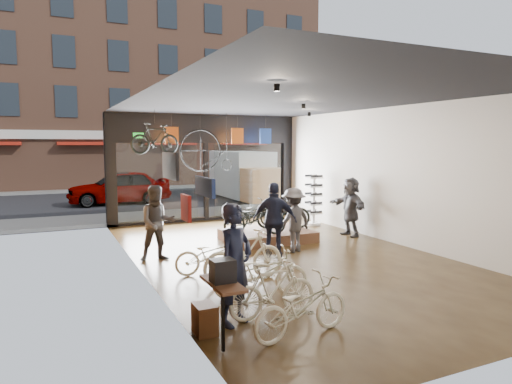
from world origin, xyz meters
TOP-DOWN VIEW (x-y plane):
  - ground_plane at (0.00, 0.00)m, footprint 7.00×12.00m
  - ceiling at (0.00, 0.00)m, footprint 7.00×12.00m
  - wall_left at (-3.52, 0.00)m, footprint 0.04×12.00m
  - wall_right at (3.52, 0.00)m, footprint 0.04×12.00m
  - storefront at (0.00, 6.00)m, footprint 7.00×0.26m
  - exit_sign at (-2.40, 5.88)m, footprint 0.35×0.06m
  - street_road at (0.00, 15.00)m, footprint 30.00×18.00m
  - sidewalk_near at (0.00, 7.20)m, footprint 30.00×2.40m
  - sidewalk_far at (0.00, 19.00)m, footprint 30.00×2.00m
  - opposite_building at (0.00, 21.50)m, footprint 26.00×5.00m
  - street_car at (-2.19, 12.00)m, footprint 4.59×1.85m
  - box_truck at (3.95, 11.00)m, footprint 2.02×6.05m
  - floor_bike_0 at (-2.04, -4.27)m, footprint 1.72×0.81m
  - floor_bike_1 at (-2.10, -3.47)m, footprint 1.52×0.44m
  - floor_bike_2 at (-1.87, -2.52)m, footprint 1.83×1.02m
  - floor_bike_3 at (-1.75, -1.51)m, footprint 1.81×0.64m
  - floor_bike_4 at (-2.16, -0.70)m, footprint 1.61×0.69m
  - display_platform at (0.41, 1.80)m, footprint 2.40×1.80m
  - display_bike_left at (-0.19, 1.32)m, footprint 1.82×0.94m
  - display_bike_mid at (0.97, 1.86)m, footprint 1.65×0.95m
  - display_bike_right at (0.26, 2.39)m, footprint 1.68×1.03m
  - customer_0 at (-2.73, -3.45)m, footprint 0.82×0.74m
  - customer_1 at (-2.93, 0.91)m, footprint 0.90×0.72m
  - customer_2 at (-0.29, -0.02)m, footprint 1.15×0.97m
  - customer_3 at (0.43, 0.31)m, footprint 1.19×0.86m
  - customer_5 at (3.00, 1.38)m, footprint 0.56×1.66m
  - sunglasses_rack at (2.95, 3.39)m, footprint 0.61×0.54m
  - wall_merch at (-3.38, -3.50)m, footprint 0.40×2.40m
  - penny_farthing at (-0.34, 4.63)m, footprint 1.74×0.06m
  - hung_bike at (-2.22, 4.20)m, footprint 1.64×0.80m
  - jersey_left at (-1.44, 5.20)m, footprint 0.45×0.03m
  - jersey_mid at (0.92, 5.20)m, footprint 0.45×0.03m
  - jersey_right at (2.02, 5.20)m, footprint 0.45×0.03m

SIDE VIEW (x-z plane):
  - ground_plane at x=0.00m, z-range -0.04..0.00m
  - street_road at x=0.00m, z-range -0.02..0.00m
  - sidewalk_near at x=0.00m, z-range 0.00..0.12m
  - sidewalk_far at x=0.00m, z-range 0.00..0.12m
  - display_platform at x=0.41m, z-range 0.00..0.30m
  - floor_bike_4 at x=-2.16m, z-range 0.00..0.83m
  - floor_bike_0 at x=-2.04m, z-range 0.00..0.87m
  - floor_bike_2 at x=-1.87m, z-range 0.00..0.91m
  - floor_bike_1 at x=-2.10m, z-range 0.00..0.91m
  - floor_bike_3 at x=-1.75m, z-range 0.00..1.07m
  - display_bike_right at x=0.26m, z-range 0.30..1.13m
  - display_bike_left at x=-0.19m, z-range 0.30..1.21m
  - display_bike_mid at x=0.97m, z-range 0.30..1.26m
  - street_car at x=-2.19m, z-range 0.00..1.56m
  - customer_3 at x=0.43m, z-range 0.00..1.65m
  - sunglasses_rack at x=2.95m, z-range 0.00..1.75m
  - customer_5 at x=3.00m, z-range 0.00..1.77m
  - customer_1 at x=-2.93m, z-range 0.00..1.80m
  - customer_2 at x=-0.29m, z-range 0.00..1.84m
  - customer_0 at x=-2.73m, z-range 0.00..1.87m
  - box_truck at x=3.95m, z-range 0.00..2.38m
  - wall_merch at x=-3.38m, z-range 0.00..2.60m
  - wall_left at x=-3.52m, z-range 0.00..3.80m
  - wall_right at x=3.52m, z-range 0.00..3.80m
  - storefront at x=0.00m, z-range 0.00..3.80m
  - penny_farthing at x=-0.34m, z-range 1.80..3.20m
  - hung_bike at x=-2.22m, z-range 2.45..3.40m
  - exit_sign at x=-2.40m, z-range 2.96..3.14m
  - jersey_left at x=-1.44m, z-range 2.77..3.32m
  - jersey_mid at x=0.92m, z-range 2.77..3.32m
  - jersey_right at x=2.02m, z-range 2.77..3.32m
  - ceiling at x=0.00m, z-range 3.80..3.84m
  - opposite_building at x=0.00m, z-range 0.00..14.00m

